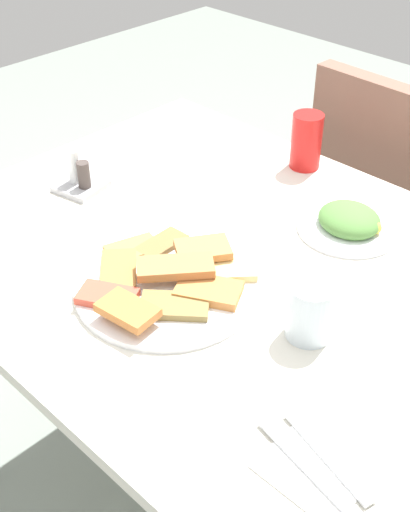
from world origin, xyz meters
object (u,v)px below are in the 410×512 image
Objects in this scene: pide_platter at (168,282)px; soda_can at (306,141)px; spoon at (328,455)px; condiment_caddy at (80,179)px; dining_chair at (394,217)px; dining_table at (228,295)px; drinking_glass at (310,311)px; paper_napkin at (319,466)px; salad_plate_rice at (349,222)px; fork at (310,472)px.

soda_can is (-0.10, 0.50, 0.05)m from pide_platter.
spoon is 1.54× the size of condiment_caddy.
dining_chair reaches higher than spoon.
drinking_glass is (0.23, -0.06, 0.13)m from dining_table.
dining_table is 0.46m from spoon.
pide_platter is at bearing -87.51° from dining_chair.
pide_platter is at bearing 164.47° from paper_napkin.
spoon is at bearing -57.88° from salad_plate_rice.
pide_platter is 3.27× the size of drinking_glass.
dining_table is 0.17m from pide_platter.
paper_napkin is at bearing 100.81° from fork.
pide_platter reaches higher than spoon.
dining_chair is 4.77× the size of salad_plate_rice.
drinking_glass reaches higher than salad_plate_rice.
pide_platter is 0.41m from spoon.
dining_table is 6.95× the size of spoon.
dining_table is at bearing 84.80° from pide_platter.
pide_platter is at bearing -14.89° from condiment_caddy.
dining_table is 0.27m from salad_plate_rice.
condiment_caddy reaches higher than dining_table.
condiment_caddy is (-0.61, 0.02, -0.02)m from drinking_glass.
drinking_glass is at bearing -15.15° from dining_table.
condiment_caddy is (-0.37, 0.10, 0.01)m from pide_platter.
paper_napkin is (0.29, -0.47, -0.02)m from salad_plate_rice.
spoon is (0.40, -0.09, -0.01)m from pide_platter.
drinking_glass is at bearing -66.54° from salad_plate_rice.
fork is (0.29, -0.49, -0.01)m from salad_plate_rice.
soda_can is at bearing 139.21° from fork.
salad_plate_rice is 0.55m from condiment_caddy.
drinking_glass is (0.27, -0.76, 0.30)m from dining_chair.
drinking_glass is 0.75× the size of paper_napkin.
condiment_caddy reaches higher than salad_plate_rice.
pide_platter is 0.42m from fork.
paper_napkin is (0.44, -0.95, 0.26)m from dining_chair.
dining_chair reaches higher than paper_napkin.
dining_chair reaches higher than dining_table.
condiment_caddy is at bearing -114.43° from dining_chair.
soda_can is 0.79m from paper_napkin.
pide_platter reaches higher than dining_table.
salad_plate_rice is (0.10, 0.22, 0.10)m from dining_table.
soda_can is 0.81m from fork.
condiment_caddy is (-0.39, -0.04, 0.11)m from dining_table.
condiment_caddy reaches higher than fork.
dining_chair is 9.61× the size of drinking_glass.
spoon is (0.39, -0.23, 0.09)m from dining_table.
dining_chair reaches higher than drinking_glass.
dining_table is at bearing 164.85° from drinking_glass.
fork reaches higher than dining_table.
dining_chair is at bearing 107.48° from salad_plate_rice.
condiment_caddy is (-0.27, -0.40, -0.04)m from soda_can.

